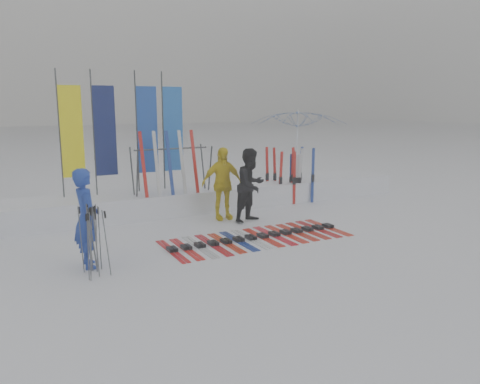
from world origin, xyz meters
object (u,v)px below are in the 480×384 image
person_blue (86,218)px  ski_rack (172,164)px  tent_canopy (298,150)px  person_yellow (222,184)px  person_black (251,185)px  ski_row (257,237)px

person_blue → ski_rack: bearing=-41.8°
person_blue → tent_canopy: 8.81m
person_yellow → tent_canopy: 4.55m
person_black → ski_row: person_black is taller
person_black → person_yellow: 0.77m
person_yellow → tent_canopy: bearing=35.1°
person_blue → tent_canopy: size_ratio=0.58×
person_blue → person_yellow: (3.73, 2.09, 0.02)m
person_blue → ski_row: 3.73m
person_black → tent_canopy: size_ratio=0.59×
ski_rack → person_blue: bearing=-131.3°
person_black → ski_rack: (-1.52, 1.58, 0.46)m
person_yellow → tent_canopy: size_ratio=0.59×
person_yellow → ski_row: person_yellow is taller
ski_row → person_yellow: bearing=86.9°
person_black → person_yellow: person_yellow is taller
ski_rack → ski_row: bearing=-73.9°
person_black → ski_rack: person_black is taller
ski_rack → person_yellow: bearing=-46.9°
ski_row → ski_rack: bearing=106.1°
person_black → tent_canopy: bearing=18.8°
ski_rack → tent_canopy: bearing=14.1°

